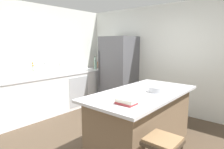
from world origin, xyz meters
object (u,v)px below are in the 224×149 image
refrigerator (119,71)px  whiskey_bottle (95,65)px  cookbook_stack (126,101)px  kitchen_island (142,119)px  mixing_bowl (156,89)px  bar_stool (162,149)px  soda_bottle (99,64)px  sink_faucet (45,69)px  gin_bottle (95,64)px  flower_vase (33,72)px  vinegar_bottle (98,65)px  paper_towel_roll (61,68)px

refrigerator → whiskey_bottle: size_ratio=6.71×
whiskey_bottle → cookbook_stack: size_ratio=1.05×
kitchen_island → mixing_bowl: (0.17, 0.12, 0.50)m
kitchen_island → bar_stool: 1.02m
bar_stool → whiskey_bottle: size_ratio=2.44×
refrigerator → soda_bottle: 0.81m
sink_faucet → gin_bottle: gin_bottle is taller
kitchen_island → gin_bottle: gin_bottle is taller
flower_vase → vinegar_bottle: size_ratio=1.23×
refrigerator → sink_faucet: 1.89m
bar_stool → sink_faucet: sink_faucet is taller
whiskey_bottle → vinegar_bottle: bearing=99.6°
kitchen_island → sink_faucet: (-2.57, -0.17, 0.62)m
kitchen_island → gin_bottle: (-2.43, 1.35, 0.61)m
flower_vase → cookbook_stack: (2.71, -0.20, -0.08)m
flower_vase → cookbook_stack: 2.72m
whiskey_bottle → paper_towel_roll: bearing=-86.9°
kitchen_island → bar_stool: size_ratio=2.95×
paper_towel_roll → soda_bottle: (0.03, 1.33, 0.01)m
bar_stool → whiskey_bottle: (-3.25, 2.19, 0.49)m
sink_faucet → bar_stool: bearing=-9.8°
paper_towel_roll → gin_bottle: size_ratio=0.84×
sink_faucet → soda_bottle: soda_bottle is taller
vinegar_bottle → cookbook_stack: size_ratio=1.02×
refrigerator → vinegar_bottle: (-0.92, 0.15, 0.11)m
whiskey_bottle → kitchen_island: bearing=-29.8°
paper_towel_roll → whiskey_bottle: 1.24m
gin_bottle → cookbook_stack: gin_bottle is taller
kitchen_island → refrigerator: bearing=138.2°
mixing_bowl → sink_faucet: bearing=-173.9°
paper_towel_roll → soda_bottle: bearing=88.6°
bar_stool → cookbook_stack: 0.68m
kitchen_island → soda_bottle: size_ratio=5.45×
bar_stool → refrigerator: bearing=136.9°
kitchen_island → flower_vase: (-2.54, -0.47, 0.57)m
paper_towel_roll → vinegar_bottle: size_ratio=1.16×
gin_bottle → soda_bottle: bearing=93.6°
refrigerator → bar_stool: refrigerator is taller
refrigerator → vinegar_bottle: refrigerator is taller
bar_stool → gin_bottle: 3.80m
paper_towel_roll → whiskey_bottle: size_ratio=1.13×
flower_vase → vinegar_bottle: bearing=90.8°
gin_bottle → paper_towel_roll: bearing=-92.2°
bar_stool → cookbook_stack: size_ratio=2.56×
soda_bottle → cookbook_stack: size_ratio=1.39×
soda_bottle → cookbook_stack: soda_bottle is taller
whiskey_bottle → cookbook_stack: whiskey_bottle is taller
mixing_bowl → kitchen_island: bearing=-143.1°
sink_faucet → vinegar_bottle: sink_faucet is taller
gin_bottle → cookbook_stack: 3.29m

